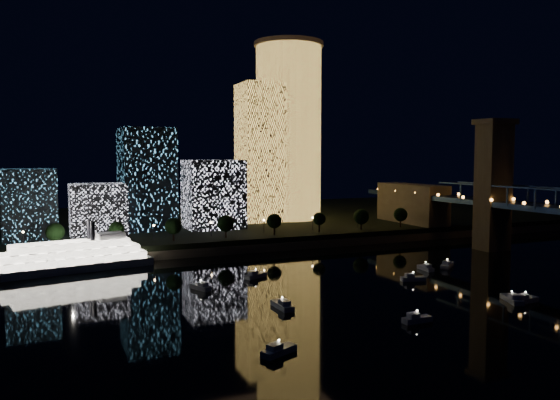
{
  "coord_description": "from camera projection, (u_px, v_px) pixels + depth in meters",
  "views": [
    {
      "loc": [
        -92.29,
        -109.15,
        35.85
      ],
      "look_at": [
        -21.71,
        55.0,
        21.6
      ],
      "focal_mm": 35.0,
      "sensor_mm": 36.0,
      "label": 1
    }
  ],
  "objects": [
    {
      "name": "midrise_blocks",
      "position": [
        139.0,
        191.0,
        225.65
      ],
      "size": [
        93.31,
        41.53,
        42.87
      ],
      "color": "silver",
      "rests_on": "far_bank"
    },
    {
      "name": "tower_cylindrical",
      "position": [
        289.0,
        131.0,
        269.49
      ],
      "size": [
        34.0,
        34.0,
        86.38
      ],
      "color": "#EEB24C",
      "rests_on": "far_bank"
    },
    {
      "name": "street_lamps",
      "position": [
        211.0,
        226.0,
        211.12
      ],
      "size": [
        132.7,
        0.7,
        5.65
      ],
      "color": "black",
      "rests_on": "far_bank"
    },
    {
      "name": "riverboat",
      "position": [
        64.0,
        259.0,
        170.03
      ],
      "size": [
        54.24,
        20.32,
        16.03
      ],
      "color": "silver",
      "rests_on": "ground"
    },
    {
      "name": "ground",
      "position": [
        443.0,
        297.0,
        139.14
      ],
      "size": [
        520.0,
        520.0,
        0.0
      ],
      "primitive_type": "plane",
      "color": "black",
      "rests_on": "ground"
    },
    {
      "name": "esplanade_trees",
      "position": [
        235.0,
        223.0,
        208.52
      ],
      "size": [
        165.74,
        6.64,
        8.82
      ],
      "color": "black",
      "rests_on": "far_bank"
    },
    {
      "name": "motorboats",
      "position": [
        411.0,
        288.0,
        145.29
      ],
      "size": [
        112.21,
        65.7,
        2.78
      ],
      "color": "silver",
      "rests_on": "ground"
    },
    {
      "name": "far_bank",
      "position": [
        239.0,
        220.0,
        285.47
      ],
      "size": [
        420.0,
        160.0,
        5.0
      ],
      "primitive_type": "cube",
      "color": "black",
      "rests_on": "ground"
    },
    {
      "name": "tower_rectangular",
      "position": [
        261.0,
        153.0,
        260.5
      ],
      "size": [
        20.52,
        20.52,
        65.29
      ],
      "primitive_type": "cube",
      "color": "#EEB24C",
      "rests_on": "far_bank"
    },
    {
      "name": "seawall",
      "position": [
        304.0,
        244.0,
        214.12
      ],
      "size": [
        420.0,
        6.0,
        3.0
      ],
      "primitive_type": "cube",
      "color": "#6B5E4C",
      "rests_on": "ground"
    }
  ]
}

